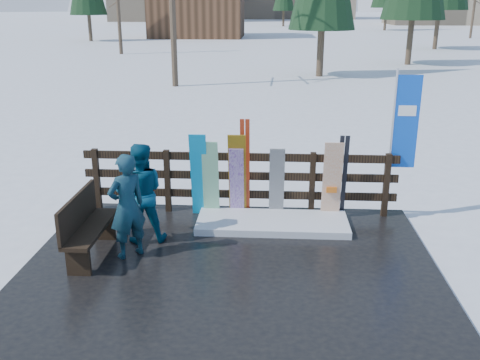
# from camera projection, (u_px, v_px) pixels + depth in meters

# --- Properties ---
(ground) EXTENTS (700.00, 700.00, 0.00)m
(ground) POSITION_uv_depth(u_px,v_px,m) (230.00, 274.00, 7.69)
(ground) COLOR white
(ground) RESTS_ON ground
(deck) EXTENTS (6.00, 5.00, 0.08)m
(deck) POSITION_uv_depth(u_px,v_px,m) (230.00, 272.00, 7.68)
(deck) COLOR black
(deck) RESTS_ON ground
(fence) EXTENTS (5.60, 0.10, 1.15)m
(fence) POSITION_uv_depth(u_px,v_px,m) (239.00, 178.00, 9.54)
(fence) COLOR black
(fence) RESTS_ON deck
(snow_patch) EXTENTS (2.56, 1.00, 0.12)m
(snow_patch) POSITION_uv_depth(u_px,v_px,m) (272.00, 223.00, 9.13)
(snow_patch) COLOR white
(snow_patch) RESTS_ON deck
(bench) EXTENTS (0.41, 1.50, 0.97)m
(bench) POSITION_uv_depth(u_px,v_px,m) (86.00, 224.00, 7.91)
(bench) COLOR black
(bench) RESTS_ON deck
(snowboard_0) EXTENTS (0.29, 0.29, 1.53)m
(snowboard_0) POSITION_uv_depth(u_px,v_px,m) (199.00, 175.00, 9.34)
(snowboard_0) COLOR #0790CB
(snowboard_0) RESTS_ON deck
(snowboard_1) EXTENTS (0.28, 0.23, 1.40)m
(snowboard_1) POSITION_uv_depth(u_px,v_px,m) (211.00, 179.00, 9.35)
(snowboard_1) COLOR white
(snowboard_1) RESTS_ON deck
(snowboard_2) EXTENTS (0.30, 0.38, 1.54)m
(snowboard_2) POSITION_uv_depth(u_px,v_px,m) (237.00, 176.00, 9.30)
(snowboard_2) COLOR #FCB310
(snowboard_2) RESTS_ON deck
(snowboard_3) EXTENTS (0.25, 0.34, 1.30)m
(snowboard_3) POSITION_uv_depth(u_px,v_px,m) (237.00, 182.00, 9.34)
(snowboard_3) COLOR silver
(snowboard_3) RESTS_ON deck
(snowboard_4) EXTENTS (0.26, 0.32, 1.31)m
(snowboard_4) POSITION_uv_depth(u_px,v_px,m) (277.00, 183.00, 9.30)
(snowboard_4) COLOR black
(snowboard_4) RESTS_ON deck
(snowboard_5) EXTENTS (0.33, 0.21, 1.41)m
(snowboard_5) POSITION_uv_depth(u_px,v_px,m) (332.00, 181.00, 9.23)
(snowboard_5) COLOR white
(snowboard_5) RESTS_ON deck
(ski_pair_a) EXTENTS (0.17, 0.26, 1.79)m
(ski_pair_a) POSITION_uv_depth(u_px,v_px,m) (245.00, 168.00, 9.32)
(ski_pair_a) COLOR #AF3015
(ski_pair_a) RESTS_ON deck
(ski_pair_b) EXTENTS (0.17, 0.23, 1.52)m
(ski_pair_b) POSITION_uv_depth(u_px,v_px,m) (342.00, 177.00, 9.26)
(ski_pair_b) COLOR black
(ski_pair_b) RESTS_ON deck
(rental_flag) EXTENTS (0.45, 0.04, 2.60)m
(rental_flag) POSITION_uv_depth(u_px,v_px,m) (402.00, 128.00, 9.13)
(rental_flag) COLOR silver
(rental_flag) RESTS_ON deck
(person_front) EXTENTS (0.69, 0.67, 1.59)m
(person_front) POSITION_uv_depth(u_px,v_px,m) (127.00, 206.00, 7.84)
(person_front) COLOR #184B51
(person_front) RESTS_ON deck
(person_back) EXTENTS (0.89, 0.77, 1.60)m
(person_back) POSITION_uv_depth(u_px,v_px,m) (140.00, 193.00, 8.36)
(person_back) COLOR navy
(person_back) RESTS_ON deck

